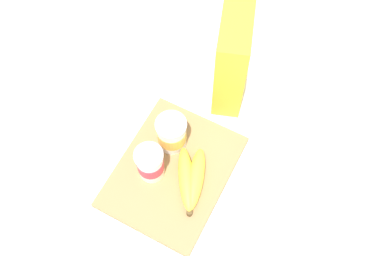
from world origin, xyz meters
TOP-DOWN VIEW (x-y plane):
  - ground_plane at (0.00, 0.00)m, footprint 2.40×2.40m
  - cutting_board at (0.00, 0.00)m, footprint 0.32×0.25m
  - cereal_box at (0.28, -0.01)m, footprint 0.19×0.12m
  - yogurt_cup_front at (-0.03, 0.04)m, footprint 0.07×0.07m
  - yogurt_cup_back at (0.06, 0.04)m, footprint 0.07×0.07m
  - banana_bunch at (-0.01, -0.05)m, footprint 0.16×0.12m

SIDE VIEW (x-z plane):
  - ground_plane at x=0.00m, z-range 0.00..0.00m
  - cutting_board at x=0.00m, z-range 0.00..0.02m
  - banana_bunch at x=-0.01m, z-range 0.02..0.06m
  - yogurt_cup_back at x=0.06m, z-range 0.02..0.12m
  - yogurt_cup_front at x=-0.03m, z-range 0.02..0.12m
  - cereal_box at x=0.28m, z-range 0.00..0.27m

